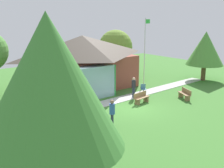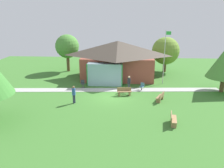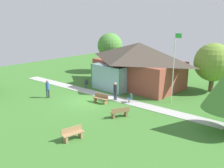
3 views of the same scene
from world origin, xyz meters
The scene contains 13 objects.
ground_plane centered at (0.00, 0.00, 0.00)m, with size 44.00×44.00×0.00m, color #3D752D.
pavilion centered at (0.27, 7.30, 2.55)m, with size 10.09×7.36×4.90m.
footpath centered at (0.00, 2.25, 0.01)m, with size 24.13×1.30×0.03m, color #ADADA8.
flagpole centered at (6.01, 5.10, 3.52)m, with size 0.64×0.08×6.45m.
bench_front_right centered at (5.19, -5.75, 0.40)m, with size 0.66×1.55×0.84m.
bench_mid_right centered at (4.90, -0.83, 0.40)m, with size 1.01×1.55×0.84m.
bench_rear_near_path centered at (1.32, 0.54, 0.40)m, with size 1.55×0.65×0.84m.
patio_chair_lawn_spare centered at (3.28, 2.35, 0.42)m, with size 0.60×0.60×0.86m.
patio_chair_west centered at (-3.53, 3.01, 0.42)m, with size 0.58×0.58×0.86m.
visitor_strolling_lawn centered at (-3.46, -1.94, 1.02)m, with size 0.34×0.34×1.74m.
visitor_on_path centered at (1.81, 1.99, 1.02)m, with size 0.34×0.34×1.74m.
tree_behind_pavilion_left centered at (-7.13, 10.61, 3.66)m, with size 3.41×3.41×5.40m.
tree_behind_pavilion_right centered at (7.11, 11.11, 3.08)m, with size 3.94×3.94×5.07m.
Camera 3 is at (17.59, -15.18, 7.92)m, focal length 41.70 mm.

